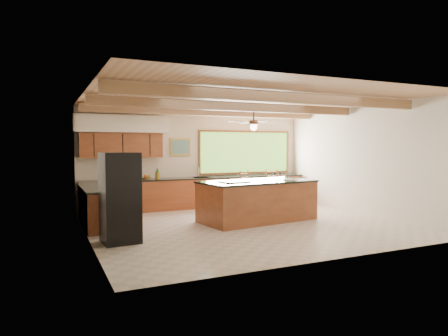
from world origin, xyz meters
name	(u,v)px	position (x,y,z in m)	size (l,w,h in m)	color
ground	(245,224)	(0.00, 0.00, 0.00)	(7.20, 7.20, 0.00)	beige
room_shell	(227,133)	(-0.17, 0.65, 2.21)	(7.27, 6.54, 3.02)	beige
counter_run	(180,195)	(-0.82, 2.52, 0.46)	(7.12, 3.10, 1.26)	brown
island	(257,201)	(0.51, 0.29, 0.51)	(3.06, 1.73, 1.03)	brown
refrigerator	(120,198)	(-3.05, -0.57, 0.88)	(0.74, 0.72, 1.76)	black
bar_stool_a	(241,185)	(1.09, 2.37, 0.68)	(0.52, 0.52, 1.14)	brown
bar_stool_b	(251,188)	(1.47, 2.40, 0.57)	(0.45, 0.46, 0.96)	brown
bar_stool_c	(271,183)	(2.17, 2.39, 0.69)	(0.51, 0.51, 1.16)	brown
bar_stool_d	(280,185)	(2.52, 2.40, 0.61)	(0.37, 0.37, 1.03)	brown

